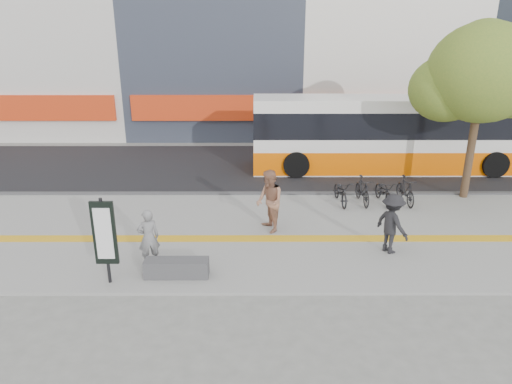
{
  "coord_description": "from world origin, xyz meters",
  "views": [
    {
      "loc": [
        -0.63,
        -11.27,
        5.83
      ],
      "look_at": [
        -0.61,
        2.0,
        1.21
      ],
      "focal_mm": 31.71,
      "sensor_mm": 36.0,
      "label": 1
    }
  ],
  "objects_px": {
    "seated_woman": "(149,238)",
    "bench": "(177,268)",
    "bus": "(389,136)",
    "street_tree": "(480,75)",
    "signboard": "(104,234)",
    "pedestrian_dark": "(392,224)",
    "pedestrian_tan": "(269,201)"
  },
  "relations": [
    {
      "from": "bus",
      "to": "pedestrian_tan",
      "type": "xyz_separation_m",
      "value": [
        -5.54,
        -6.91,
        -0.53
      ]
    },
    {
      "from": "signboard",
      "to": "pedestrian_dark",
      "type": "height_order",
      "value": "signboard"
    },
    {
      "from": "seated_woman",
      "to": "pedestrian_dark",
      "type": "xyz_separation_m",
      "value": [
        6.53,
        0.75,
        0.07
      ]
    },
    {
      "from": "bench",
      "to": "bus",
      "type": "relative_size",
      "value": 0.13
    },
    {
      "from": "bench",
      "to": "street_tree",
      "type": "xyz_separation_m",
      "value": [
        9.78,
        6.02,
        4.21
      ]
    },
    {
      "from": "pedestrian_tan",
      "to": "street_tree",
      "type": "bearing_deg",
      "value": 94.36
    },
    {
      "from": "bench",
      "to": "signboard",
      "type": "relative_size",
      "value": 0.73
    },
    {
      "from": "street_tree",
      "to": "seated_woman",
      "type": "distance_m",
      "value": 12.44
    },
    {
      "from": "bus",
      "to": "seated_woman",
      "type": "distance_m",
      "value": 12.64
    },
    {
      "from": "signboard",
      "to": "street_tree",
      "type": "relative_size",
      "value": 0.35
    },
    {
      "from": "bench",
      "to": "street_tree",
      "type": "bearing_deg",
      "value": 31.62
    },
    {
      "from": "street_tree",
      "to": "seated_woman",
      "type": "xyz_separation_m",
      "value": [
        -10.58,
        -5.42,
        -3.66
      ]
    },
    {
      "from": "signboard",
      "to": "pedestrian_tan",
      "type": "height_order",
      "value": "signboard"
    },
    {
      "from": "bench",
      "to": "signboard",
      "type": "height_order",
      "value": "signboard"
    },
    {
      "from": "bench",
      "to": "seated_woman",
      "type": "bearing_deg",
      "value": 142.93
    },
    {
      "from": "street_tree",
      "to": "bus",
      "type": "relative_size",
      "value": 0.52
    },
    {
      "from": "bench",
      "to": "seated_woman",
      "type": "distance_m",
      "value": 1.14
    },
    {
      "from": "bus",
      "to": "seated_woman",
      "type": "xyz_separation_m",
      "value": [
        -8.74,
        -9.1,
        -0.72
      ]
    },
    {
      "from": "bench",
      "to": "signboard",
      "type": "bearing_deg",
      "value": -169.19
    },
    {
      "from": "street_tree",
      "to": "bus",
      "type": "distance_m",
      "value": 5.05
    },
    {
      "from": "street_tree",
      "to": "pedestrian_tan",
      "type": "xyz_separation_m",
      "value": [
        -7.38,
        -3.23,
        -3.47
      ]
    },
    {
      "from": "seated_woman",
      "to": "bench",
      "type": "bearing_deg",
      "value": 119.05
    },
    {
      "from": "street_tree",
      "to": "seated_woman",
      "type": "relative_size",
      "value": 4.06
    },
    {
      "from": "signboard",
      "to": "seated_woman",
      "type": "distance_m",
      "value": 1.31
    },
    {
      "from": "signboard",
      "to": "pedestrian_tan",
      "type": "distance_m",
      "value": 5.07
    },
    {
      "from": "bench",
      "to": "street_tree",
      "type": "relative_size",
      "value": 0.25
    },
    {
      "from": "signboard",
      "to": "street_tree",
      "type": "xyz_separation_m",
      "value": [
        11.38,
        6.33,
        3.15
      ]
    },
    {
      "from": "bus",
      "to": "pedestrian_tan",
      "type": "bearing_deg",
      "value": -128.75
    },
    {
      "from": "street_tree",
      "to": "pedestrian_dark",
      "type": "height_order",
      "value": "street_tree"
    },
    {
      "from": "bench",
      "to": "pedestrian_tan",
      "type": "relative_size",
      "value": 0.83
    },
    {
      "from": "bench",
      "to": "seated_woman",
      "type": "relative_size",
      "value": 1.03
    },
    {
      "from": "street_tree",
      "to": "bus",
      "type": "height_order",
      "value": "street_tree"
    }
  ]
}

